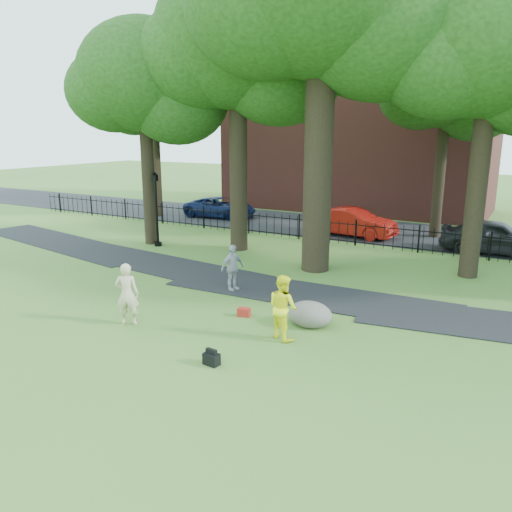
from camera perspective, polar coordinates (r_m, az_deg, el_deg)
The scene contains 16 objects.
ground at distance 14.43m, azimuth -4.20°, elevation -8.14°, with size 120.00×120.00×0.00m, color #416824.
footpath at distance 17.20m, azimuth 5.81°, elevation -4.43°, with size 36.00×2.60×0.03m, color black.
street at distance 28.61m, azimuth 13.76°, elevation 2.75°, with size 80.00×7.00×0.02m, color black.
iron_fence at distance 24.74m, azimuth 11.29°, elevation 2.55°, with size 44.00×0.04×1.20m.
brick_building at distance 36.91m, azimuth 11.70°, elevation 14.72°, with size 18.00×8.00×12.00m, color brown.
tree_row at distance 20.85m, azimuth 10.45°, elevation 21.36°, with size 26.82×7.96×12.42m.
woman at distance 14.81m, azimuth -14.52°, elevation -4.21°, with size 0.66×0.44×1.82m, color #CFBC8E.
man at distance 13.40m, azimuth 3.07°, elevation -5.83°, with size 0.86×0.67×1.77m, color #FDF615.
pedestrian at distance 17.37m, azimuth -2.73°, elevation -1.35°, with size 0.96×0.40×1.64m, color #A2A2A6.
boulder at distance 14.50m, azimuth 6.19°, elevation -6.44°, with size 1.31×0.99×0.77m, color #6A6759.
lamppost at distance 24.44m, azimuth -11.31°, elevation 5.16°, with size 0.35×0.35×3.57m.
backpack at distance 12.24m, azimuth -5.11°, elevation -11.65°, with size 0.39×0.24×0.29m, color black.
red_bag at distance 15.17m, azimuth -1.39°, elevation -6.44°, with size 0.37×0.23×0.25m, color maroon.
red_sedan at distance 26.88m, azimuth 11.02°, elevation 3.80°, with size 1.58×4.54×1.50m, color #99130B.
navy_van at distance 32.25m, azimuth -4.13°, elevation 5.55°, with size 2.16×4.68×1.30m, color #0C173D.
grey_car at distance 25.07m, azimuth 25.59°, elevation 2.01°, with size 1.86×4.63×1.58m, color black.
Camera 1 is at (7.44, -11.08, 5.47)m, focal length 35.00 mm.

